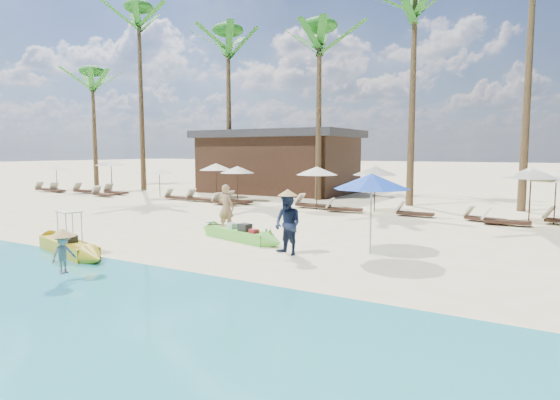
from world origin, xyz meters
The scene contains 37 objects.
ground centered at (0.00, 0.00, 0.00)m, with size 240.00×240.00×0.00m, color #F6E4B6.
wet_sand_strip centered at (0.00, -5.00, 0.00)m, with size 240.00×4.50×0.01m, color tan.
green_canoe centered at (-0.18, 1.48, 0.19)m, with size 4.40×1.50×0.57m.
yellow_canoe centered at (-3.15, -2.63, 0.20)m, with size 4.65×1.60×1.23m.
tourist centered at (-1.54, 2.67, 0.85)m, with size 0.62×0.41×1.69m, color tan.
vendor_green centered at (2.30, 0.37, 0.86)m, with size 0.84×0.65×1.73m, color #16213E.
vendor_yellow centered at (-0.69, -4.50, 0.63)m, with size 0.58×0.33×0.90m, color gray.
blue_umbrella centered at (4.28, 1.60, 2.06)m, with size 2.11×2.11×2.28m.
resort_parasol_0 centered at (-22.75, 10.53, 1.72)m, with size 1.85×1.85×1.91m.
lounger_0_left centered at (-22.97, 9.73, 0.20)m, with size 1.83×0.68×0.61m.
lounger_0_right centered at (-21.44, 9.62, 0.20)m, with size 1.82×1.01×0.59m.
resort_parasol_1 centered at (-18.48, 11.89, 2.09)m, with size 2.25×2.25×2.31m.
lounger_1_left centered at (-19.08, 10.07, 0.21)m, with size 1.93×0.82×0.64m.
lounger_1_right centered at (-16.48, 10.42, 0.22)m, with size 1.92×0.64×0.65m.
resort_parasol_2 centered at (-12.63, 10.66, 1.64)m, with size 1.77×1.77×1.82m.
lounger_2_left centered at (-16.07, 9.10, 0.19)m, with size 1.71×0.62×0.57m.
resort_parasol_3 centered at (-9.23, 12.02, 1.93)m, with size 2.08×2.08×2.14m.
lounger_3_left centered at (-10.66, 10.05, 0.19)m, with size 1.73×0.62×0.58m.
lounger_3_right centered at (-8.80, 9.91, 0.21)m, with size 1.89×0.59×0.64m.
resort_parasol_4 centered at (-6.85, 10.92, 1.84)m, with size 1.98×1.98×2.04m.
lounger_4_left centered at (-6.51, 9.17, 0.19)m, with size 1.74×0.83×0.57m.
lounger_4_right centered at (-6.31, 10.07, 0.20)m, with size 1.86×0.86×0.61m.
resort_parasol_5 centered at (-1.41, 10.01, 1.92)m, with size 2.07×2.07×2.13m.
lounger_5_left centered at (-1.88, 10.29, 0.21)m, with size 1.90×0.66×0.64m.
resort_parasol_6 centered at (1.38, 10.56, 1.96)m, with size 2.11×2.11×2.18m.
lounger_6_left centered at (0.12, 9.63, 0.20)m, with size 1.80×0.88×0.59m.
lounger_6_right centered at (3.38, 9.84, 0.19)m, with size 1.66×0.52×0.56m.
resort_parasol_7 centered at (7.93, 10.06, 2.04)m, with size 2.20×2.20×2.26m.
lounger_7_left centered at (6.25, 9.68, 0.19)m, with size 1.71×0.94×0.55m.
lounger_7_right centered at (7.09, 9.12, 0.20)m, with size 1.81×0.64×0.61m.
resort_parasol_8 centered at (8.80, 10.32, 1.92)m, with size 2.06×2.06×2.13m.
palm_0 centered at (-24.62, 15.48, 8.11)m, with size 2.08×2.08×9.90m.
palm_1 centered at (-17.59, 14.06, 10.82)m, with size 2.08×2.08×13.60m.
palm_2 centered at (-10.45, 15.08, 9.18)m, with size 2.08×2.08×11.33m.
palm_3 centered at (-3.36, 14.27, 8.58)m, with size 2.08×2.08×10.52m.
palm_4 centered at (2.15, 14.01, 9.45)m, with size 2.08×2.08×11.70m.
pavilion_west centered at (-8.00, 17.50, 2.19)m, with size 10.80×6.60×4.30m.
Camera 1 is at (8.57, -10.90, 2.90)m, focal length 30.00 mm.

